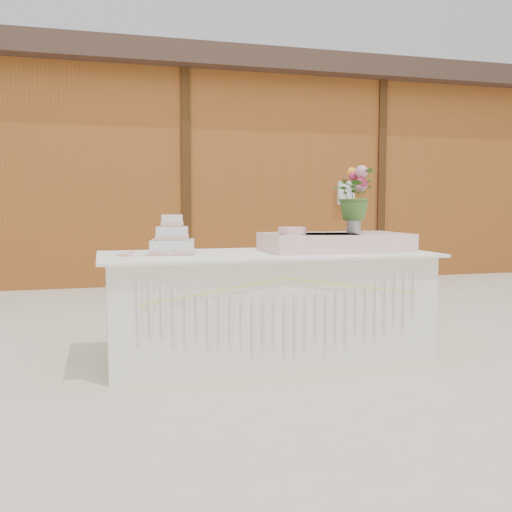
% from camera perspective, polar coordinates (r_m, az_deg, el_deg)
% --- Properties ---
extents(ground, '(80.00, 80.00, 0.00)m').
position_cam_1_polar(ground, '(4.29, 1.07, -9.97)').
color(ground, beige).
rests_on(ground, ground).
extents(barn, '(12.60, 4.60, 3.30)m').
position_cam_1_polar(barn, '(10.05, -8.75, 8.22)').
color(barn, brown).
rests_on(barn, ground).
extents(cake_table, '(2.40, 1.00, 0.77)m').
position_cam_1_polar(cake_table, '(4.20, 1.10, -4.88)').
color(cake_table, white).
rests_on(cake_table, ground).
extents(wedding_cake, '(0.36, 0.36, 0.28)m').
position_cam_1_polar(wedding_cake, '(4.07, -8.35, 1.51)').
color(wedding_cake, silver).
rests_on(wedding_cake, cake_table).
extents(pink_cake_stand, '(0.26, 0.26, 0.19)m').
position_cam_1_polar(pink_cake_stand, '(4.13, 3.63, 1.75)').
color(pink_cake_stand, white).
rests_on(pink_cake_stand, cake_table).
extents(satin_runner, '(1.07, 0.62, 0.13)m').
position_cam_1_polar(satin_runner, '(4.36, 7.85, 1.40)').
color(satin_runner, '#FFD7CD').
rests_on(satin_runner, cake_table).
extents(flower_vase, '(0.11, 0.11, 0.15)m').
position_cam_1_polar(flower_vase, '(4.41, 9.74, 3.23)').
color(flower_vase, '#ABAAAF').
rests_on(flower_vase, satin_runner).
extents(bouquet, '(0.46, 0.45, 0.39)m').
position_cam_1_polar(bouquet, '(4.41, 9.79, 6.71)').
color(bouquet, '#406729').
rests_on(bouquet, flower_vase).
extents(loose_flowers, '(0.14, 0.33, 0.02)m').
position_cam_1_polar(loose_flowers, '(4.05, -12.57, 0.22)').
color(loose_flowers, pink).
rests_on(loose_flowers, cake_table).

